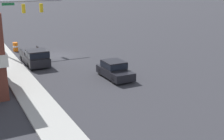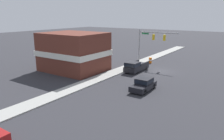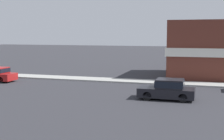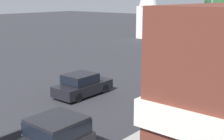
{
  "view_description": "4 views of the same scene",
  "coord_description": "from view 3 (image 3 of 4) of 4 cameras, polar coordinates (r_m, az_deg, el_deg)",
  "views": [
    {
      "loc": [
        10.41,
        34.46,
        8.7
      ],
      "look_at": [
        0.2,
        14.43,
        2.07
      ],
      "focal_mm": 50.0,
      "sensor_mm": 36.0,
      "label": 1
    },
    {
      "loc": [
        -13.48,
        34.53,
        9.33
      ],
      "look_at": [
        1.4,
        12.56,
        2.57
      ],
      "focal_mm": 35.0,
      "sensor_mm": 36.0,
      "label": 2
    },
    {
      "loc": [
        -25.61,
        7.66,
        4.97
      ],
      "look_at": [
        1.04,
        15.93,
        1.72
      ],
      "focal_mm": 50.0,
      "sensor_mm": 36.0,
      "label": 3
    },
    {
      "loc": [
        12.74,
        -3.95,
        6.67
      ],
      "look_at": [
        -0.8,
        12.26,
        1.69
      ],
      "focal_mm": 50.0,
      "sensor_mm": 36.0,
      "label": 4
    }
  ],
  "objects": [
    {
      "name": "car_lead",
      "position": [
        24.09,
        10.16,
        -3.42
      ],
      "size": [
        1.89,
        4.22,
        1.56
      ],
      "color": "black",
      "rests_on": "ground"
    },
    {
      "name": "corner_brick_building",
      "position": [
        38.07,
        16.92,
        3.67
      ],
      "size": [
        10.33,
        8.32,
        6.41
      ],
      "color": "brown",
      "rests_on": "ground"
    }
  ]
}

